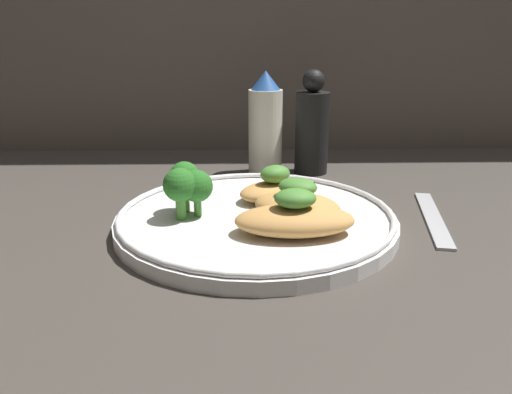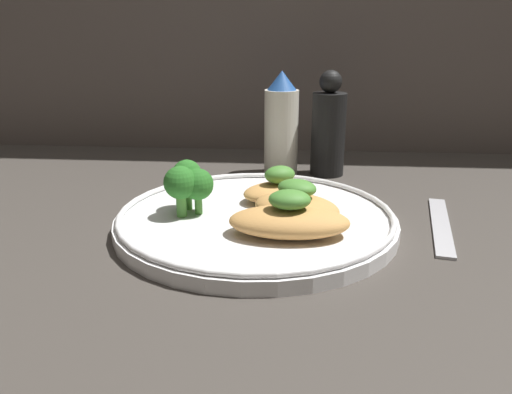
{
  "view_description": "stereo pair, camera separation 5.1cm",
  "coord_description": "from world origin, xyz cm",
  "px_view_note": "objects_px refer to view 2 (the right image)",
  "views": [
    {
      "loc": [
        -1.18,
        -48.61,
        19.78
      ],
      "look_at": [
        0.0,
        0.0,
        3.4
      ],
      "focal_mm": 35.0,
      "sensor_mm": 36.0,
      "label": 1
    },
    {
      "loc": [
        3.95,
        -48.46,
        19.78
      ],
      "look_at": [
        0.0,
        0.0,
        3.4
      ],
      "focal_mm": 35.0,
      "sensor_mm": 36.0,
      "label": 2
    }
  ],
  "objects_px": {
    "sauce_bottle": "(281,126)",
    "pepper_grinder": "(328,129)",
    "broccoli_bunch": "(188,182)",
    "plate": "(256,219)"
  },
  "relations": [
    {
      "from": "sauce_bottle",
      "to": "pepper_grinder",
      "type": "bearing_deg",
      "value": -0.0
    },
    {
      "from": "broccoli_bunch",
      "to": "pepper_grinder",
      "type": "xyz_separation_m",
      "value": [
        0.15,
        0.21,
        0.02
      ]
    },
    {
      "from": "sauce_bottle",
      "to": "pepper_grinder",
      "type": "relative_size",
      "value": 0.99
    },
    {
      "from": "broccoli_bunch",
      "to": "sauce_bottle",
      "type": "bearing_deg",
      "value": 67.26
    },
    {
      "from": "plate",
      "to": "broccoli_bunch",
      "type": "relative_size",
      "value": 5.34
    },
    {
      "from": "plate",
      "to": "broccoli_bunch",
      "type": "distance_m",
      "value": 0.08
    },
    {
      "from": "plate",
      "to": "pepper_grinder",
      "type": "bearing_deg",
      "value": 68.28
    },
    {
      "from": "plate",
      "to": "pepper_grinder",
      "type": "xyz_separation_m",
      "value": [
        0.08,
        0.21,
        0.06
      ]
    },
    {
      "from": "broccoli_bunch",
      "to": "pepper_grinder",
      "type": "height_order",
      "value": "pepper_grinder"
    },
    {
      "from": "broccoli_bunch",
      "to": "sauce_bottle",
      "type": "height_order",
      "value": "sauce_bottle"
    }
  ]
}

